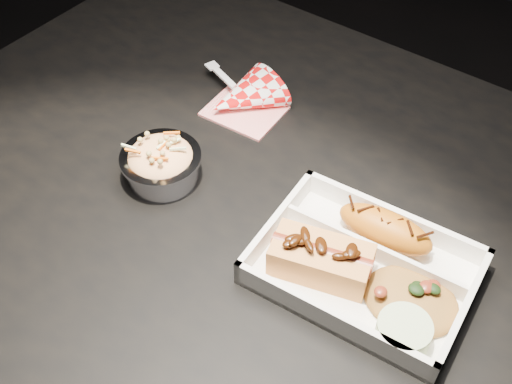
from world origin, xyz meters
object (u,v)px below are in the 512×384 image
hotdog (321,257)px  foil_coleslaw_cup (161,162)px  dining_table (293,245)px  fried_pastry (385,229)px  napkin_fork (243,98)px  food_tray (364,270)px

hotdog → foil_coleslaw_cup: (-0.26, 0.01, -0.00)m
hotdog → dining_table: bearing=122.1°
hotdog → fried_pastry: bearing=49.7°
napkin_fork → dining_table: bearing=-14.0°
fried_pastry → hotdog: bearing=-114.1°
fried_pastry → napkin_fork: size_ratio=0.75×
food_tray → napkin_fork: bearing=147.1°
food_tray → hotdog: bearing=-149.2°
food_tray → foil_coleslaw_cup: 0.30m
food_tray → napkin_fork: 0.35m
dining_table → food_tray: bearing=-20.0°
fried_pastry → napkin_fork: napkin_fork is taller
dining_table → hotdog: size_ratio=9.31×
hotdog → foil_coleslaw_cup: bearing=161.9°
food_tray → napkin_fork: (-0.31, 0.16, 0.01)m
fried_pastry → napkin_fork: 0.32m
food_tray → fried_pastry: size_ratio=2.15×
dining_table → hotdog: bearing=-41.7°
food_tray → fried_pastry: bearing=90.0°
fried_pastry → hotdog: size_ratio=0.95×
dining_table → foil_coleslaw_cup: bearing=-158.4°
dining_table → foil_coleslaw_cup: size_ratio=10.95×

